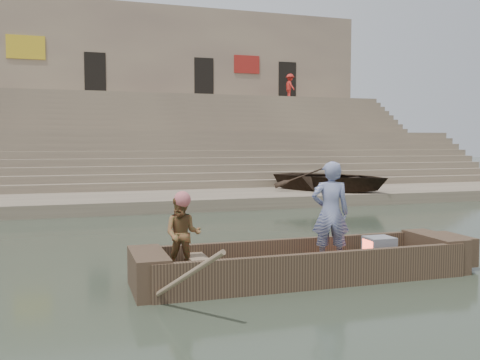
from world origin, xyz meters
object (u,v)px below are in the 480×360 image
standing_man (330,213)px  pedestrian (290,86)px  television (379,248)px  beached_rowboat (331,178)px  main_rowboat (304,272)px  rowing_man (183,234)px

standing_man → pedestrian: 27.29m
standing_man → television: 1.14m
beached_rowboat → standing_man: bearing=-150.6°
main_rowboat → pedestrian: size_ratio=3.02×
standing_man → television: (0.93, 0.00, -0.66)m
television → pedestrian: bearing=70.3°
main_rowboat → beached_rowboat: beached_rowboat is taller
standing_man → pedestrian: (9.85, 24.96, 4.95)m
standing_man → rowing_man: 2.48m
pedestrian → rowing_man: bearing=151.5°
beached_rowboat → main_rowboat: bearing=-152.6°
pedestrian → standing_man: bearing=156.4°
standing_man → beached_rowboat: size_ratio=0.37×
television → pedestrian: pedestrian is taller
beached_rowboat → pedestrian: (4.44, 14.56, 5.15)m
pedestrian → television: bearing=158.2°
television → beached_rowboat: (4.48, 10.40, 0.46)m
standing_man → television: standing_man is taller
standing_man → pedestrian: bearing=-93.1°
standing_man → main_rowboat: bearing=18.1°
standing_man → beached_rowboat: (5.42, 10.40, -0.20)m
rowing_man → television: (3.40, -0.13, -0.40)m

